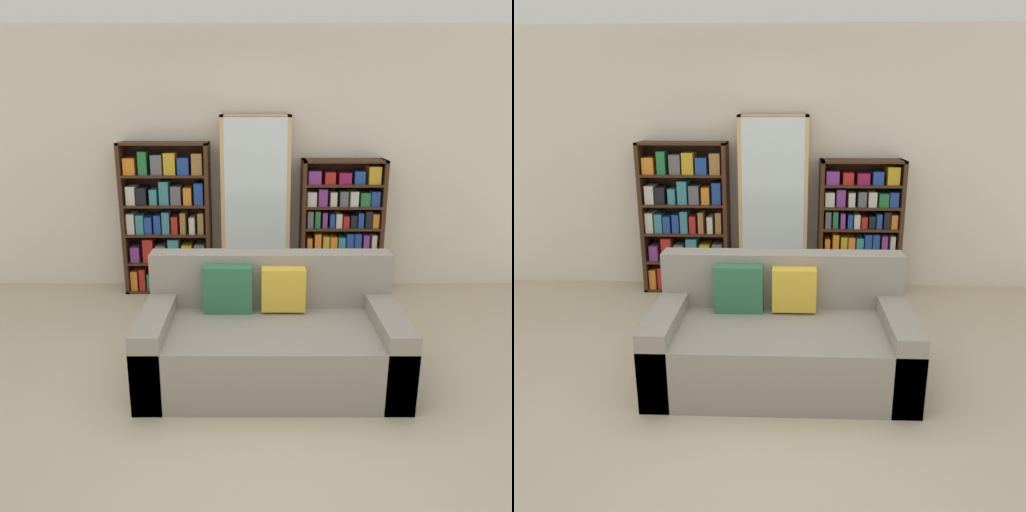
% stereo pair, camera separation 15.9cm
% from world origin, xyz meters
% --- Properties ---
extents(ground_plane, '(16.00, 16.00, 0.00)m').
position_xyz_m(ground_plane, '(0.00, 0.00, 0.00)').
color(ground_plane, beige).
extents(wall_back, '(6.48, 0.06, 2.70)m').
position_xyz_m(wall_back, '(0.00, 2.57, 1.35)').
color(wall_back, silver).
rests_on(wall_back, ground).
extents(couch, '(1.83, 0.96, 0.86)m').
position_xyz_m(couch, '(0.04, 0.54, 0.30)').
color(couch, gray).
rests_on(couch, ground).
extents(bookshelf_left, '(0.91, 0.32, 1.58)m').
position_xyz_m(bookshelf_left, '(-1.00, 2.36, 0.77)').
color(bookshelf_left, '#3D2314').
rests_on(bookshelf_left, ground).
extents(display_cabinet, '(0.70, 0.36, 1.84)m').
position_xyz_m(display_cabinet, '(-0.07, 2.35, 0.92)').
color(display_cabinet, tan).
rests_on(display_cabinet, ground).
extents(bookshelf_right, '(0.85, 0.32, 1.40)m').
position_xyz_m(bookshelf_right, '(0.83, 2.36, 0.69)').
color(bookshelf_right, '#3D2314').
rests_on(bookshelf_right, ground).
extents(wine_bottle, '(0.09, 0.09, 0.38)m').
position_xyz_m(wine_bottle, '(0.38, 1.51, 0.16)').
color(wine_bottle, '#143819').
rests_on(wine_bottle, ground).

